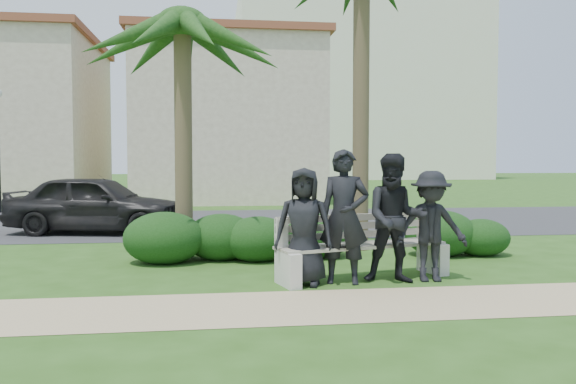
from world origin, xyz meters
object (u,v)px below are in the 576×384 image
at_px(palm_left, 182,25).
at_px(car_a, 96,204).
at_px(park_bench, 364,251).
at_px(man_c, 395,218).
at_px(man_d, 431,226).
at_px(man_a, 304,227).
at_px(man_b, 344,217).

height_order(palm_left, car_a, palm_left).
relative_size(park_bench, palm_left, 0.54).
bearing_deg(park_bench, man_c, -55.90).
height_order(man_c, man_d, man_c).
relative_size(man_a, man_b, 0.86).
xyz_separation_m(park_bench, man_b, (-0.37, -0.29, 0.54)).
relative_size(man_a, man_d, 1.03).
xyz_separation_m(man_b, man_d, (1.29, -0.02, -0.15)).
bearing_deg(man_a, car_a, 138.81).
height_order(man_a, man_d, man_a).
bearing_deg(man_d, park_bench, 167.49).
bearing_deg(man_c, man_b, -170.43).
relative_size(man_b, man_c, 1.03).
bearing_deg(car_a, man_a, -136.41).
distance_m(man_c, palm_left, 5.28).
height_order(man_b, car_a, man_b).
height_order(man_a, palm_left, palm_left).
height_order(park_bench, man_a, man_a).
bearing_deg(man_d, man_a, -173.62).
distance_m(man_b, car_a, 7.95).
distance_m(park_bench, man_b, 0.72).
distance_m(park_bench, man_c, 0.72).
bearing_deg(park_bench, man_a, -176.44).
bearing_deg(park_bench, man_d, -33.55).
height_order(man_a, man_c, man_c).
bearing_deg(palm_left, man_b, -47.90).
height_order(man_d, car_a, man_d).
xyz_separation_m(park_bench, car_a, (-5.09, 6.10, 0.30)).
height_order(park_bench, palm_left, palm_left).
height_order(man_a, car_a, man_a).
bearing_deg(man_c, car_a, 142.96).
bearing_deg(man_b, car_a, 141.48).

